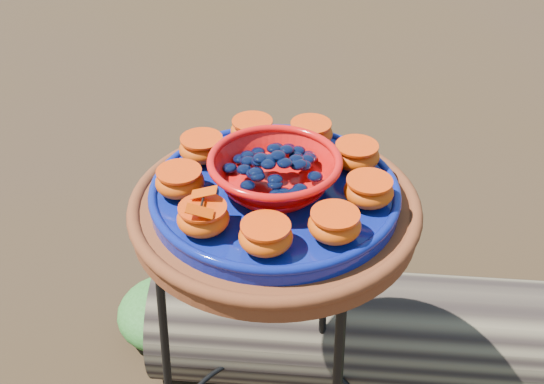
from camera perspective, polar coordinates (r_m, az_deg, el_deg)
The scene contains 18 objects.
plant_stand at distance 1.35m, azimuth 0.18°, elevation -14.19°, with size 0.44×0.44×0.70m, color black, non-canonical shape.
terracotta_saucer at distance 1.09m, azimuth 0.22°, elevation -1.58°, with size 0.46×0.46×0.04m, color #632814.
cobalt_plate at distance 1.08m, azimuth 0.22°, elevation -0.24°, with size 0.39×0.39×0.03m, color #080F61.
red_bowl at distance 1.05m, azimuth 0.23°, elevation 1.53°, with size 0.20×0.20×0.05m, color red, non-canonical shape.
glass_gems at distance 1.03m, azimuth 0.23°, elevation 3.38°, with size 0.15×0.15×0.03m, color black, non-canonical shape.
orange_half_0 at distance 0.98m, azimuth -5.78°, elevation -2.21°, with size 0.08×0.08×0.04m, color #C62B00.
orange_half_1 at distance 0.94m, azimuth -0.53°, elevation -3.76°, with size 0.08×0.08×0.04m, color #C62B00.
orange_half_2 at distance 0.96m, azimuth 5.26°, elevation -2.77°, with size 0.08×0.08×0.04m, color #C62B00.
orange_half_3 at distance 1.03m, azimuth 8.09°, elevation 0.06°, with size 0.08×0.08×0.04m, color #C62B00.
orange_half_4 at distance 1.12m, azimuth 7.06°, elevation 3.02°, with size 0.08×0.08×0.04m, color #C62B00.
orange_half_5 at distance 1.17m, azimuth 3.26°, elevation 4.90°, with size 0.08×0.08×0.04m, color #C62B00.
orange_half_6 at distance 1.18m, azimuth -1.64°, elevation 5.13°, with size 0.08×0.08×0.04m, color #C62B00.
orange_half_7 at distance 1.13m, azimuth -5.88°, elevation 3.63°, with size 0.08×0.08×0.04m, color #C62B00.
orange_half_8 at distance 1.05m, azimuth -7.72°, elevation 0.85°, with size 0.08×0.08×0.04m, color #C62B00.
butterfly at distance 0.96m, azimuth -5.88°, elevation -0.89°, with size 0.08×0.05×0.01m, color #C43300, non-canonical shape.
driftwood_log at distance 1.74m, azimuth 17.11°, elevation -11.67°, with size 1.57×0.41×0.29m, color black, non-canonical shape.
foliage_left at distance 1.86m, azimuth -8.69°, elevation -9.79°, with size 0.27×0.27×0.14m, color #1F4D17.
foliage_back at distance 1.97m, azimuth 3.62°, elevation -5.60°, with size 0.35×0.35×0.18m, color #1F4D17.
Camera 1 is at (0.44, -0.75, 1.38)m, focal length 45.00 mm.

